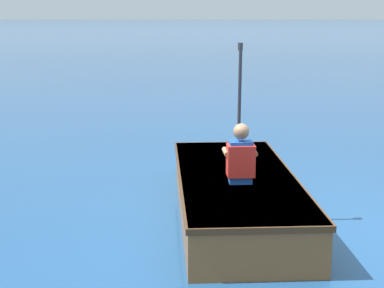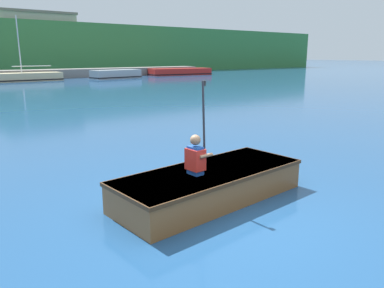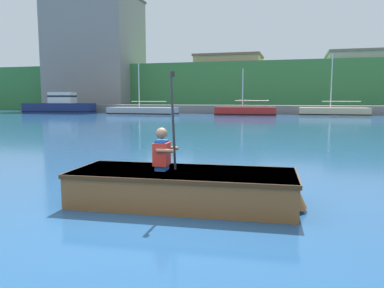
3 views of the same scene
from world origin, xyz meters
The scene contains 3 objects.
ground_plane centered at (0.00, 0.00, 0.00)m, with size 300.00×300.00×0.00m, color navy.
rowboat_foreground centered at (0.43, 0.77, 0.29)m, with size 3.54×1.52×0.51m.
person_paddler centered at (0.05, 0.74, 0.81)m, with size 0.35×0.37×1.48m.
Camera 1 is at (-6.02, 1.18, 2.32)m, focal length 55.00 mm.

